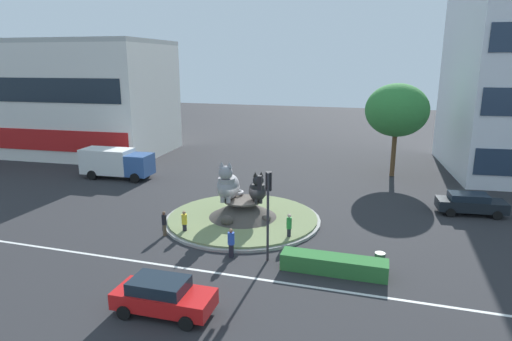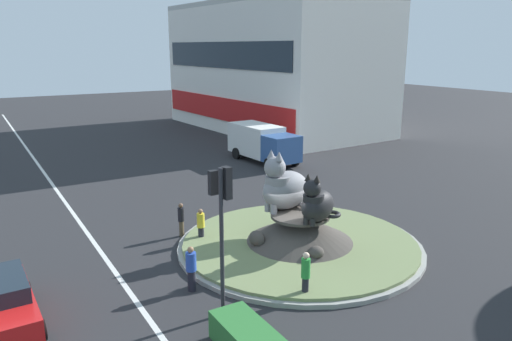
{
  "view_description": "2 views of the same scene",
  "coord_description": "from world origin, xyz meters",
  "px_view_note": "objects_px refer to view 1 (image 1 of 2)",
  "views": [
    {
      "loc": [
        9.15,
        -27.15,
        10.86
      ],
      "look_at": [
        0.71,
        0.88,
        3.47
      ],
      "focal_mm": 30.37,
      "sensor_mm": 36.0,
      "label": 1
    },
    {
      "loc": [
        16.53,
        -12.18,
        8.74
      ],
      "look_at": [
        -2.82,
        -0.58,
        3.01
      ],
      "focal_mm": 34.35,
      "sensor_mm": 36.0,
      "label": 2
    }
  ],
  "objects_px": {
    "cat_statue_grey": "(228,185)",
    "litter_bin": "(380,261)",
    "delivery_box_truck": "(116,162)",
    "hatchback_near_shophouse": "(470,203)",
    "pedestrian_black_shirt": "(164,223)",
    "pedestrian_green_shirt": "(289,226)",
    "cat_statue_black": "(258,190)",
    "traffic_light_mast": "(267,197)",
    "shophouse_block": "(64,97)",
    "sedan_on_far_lane": "(163,296)",
    "pedestrian_yellow_shirt": "(184,222)",
    "pedestrian_blue_shirt": "(231,242)",
    "broadleaf_tree_behind_island": "(397,110)"
  },
  "relations": [
    {
      "from": "cat_statue_grey",
      "to": "litter_bin",
      "type": "xyz_separation_m",
      "value": [
        10.36,
        -4.54,
        -2.11
      ]
    },
    {
      "from": "delivery_box_truck",
      "to": "litter_bin",
      "type": "bearing_deg",
      "value": -29.42
    },
    {
      "from": "hatchback_near_shophouse",
      "to": "litter_bin",
      "type": "height_order",
      "value": "hatchback_near_shophouse"
    },
    {
      "from": "delivery_box_truck",
      "to": "litter_bin",
      "type": "height_order",
      "value": "delivery_box_truck"
    },
    {
      "from": "cat_statue_grey",
      "to": "pedestrian_black_shirt",
      "type": "height_order",
      "value": "cat_statue_grey"
    },
    {
      "from": "pedestrian_green_shirt",
      "to": "pedestrian_black_shirt",
      "type": "bearing_deg",
      "value": 38.54
    },
    {
      "from": "cat_statue_black",
      "to": "pedestrian_green_shirt",
      "type": "relative_size",
      "value": 1.38
    },
    {
      "from": "cat_statue_grey",
      "to": "traffic_light_mast",
      "type": "height_order",
      "value": "traffic_light_mast"
    },
    {
      "from": "traffic_light_mast",
      "to": "pedestrian_black_shirt",
      "type": "relative_size",
      "value": 3.11
    },
    {
      "from": "cat_statue_grey",
      "to": "shophouse_block",
      "type": "relative_size",
      "value": 0.12
    },
    {
      "from": "traffic_light_mast",
      "to": "sedan_on_far_lane",
      "type": "distance_m",
      "value": 7.67
    },
    {
      "from": "cat_statue_black",
      "to": "delivery_box_truck",
      "type": "distance_m",
      "value": 17.88
    },
    {
      "from": "cat_statue_grey",
      "to": "pedestrian_yellow_shirt",
      "type": "relative_size",
      "value": 1.84
    },
    {
      "from": "sedan_on_far_lane",
      "to": "hatchback_near_shophouse",
      "type": "height_order",
      "value": "sedan_on_far_lane"
    },
    {
      "from": "traffic_light_mast",
      "to": "pedestrian_blue_shirt",
      "type": "height_order",
      "value": "traffic_light_mast"
    },
    {
      "from": "cat_statue_grey",
      "to": "pedestrian_yellow_shirt",
      "type": "bearing_deg",
      "value": -34.84
    },
    {
      "from": "broadleaf_tree_behind_island",
      "to": "pedestrian_yellow_shirt",
      "type": "xyz_separation_m",
      "value": [
        -12.83,
        -19.38,
        -5.54
      ]
    },
    {
      "from": "cat_statue_grey",
      "to": "litter_bin",
      "type": "relative_size",
      "value": 3.3
    },
    {
      "from": "sedan_on_far_lane",
      "to": "litter_bin",
      "type": "bearing_deg",
      "value": 37.09
    },
    {
      "from": "cat_statue_grey",
      "to": "cat_statue_black",
      "type": "height_order",
      "value": "cat_statue_grey"
    },
    {
      "from": "pedestrian_yellow_shirt",
      "to": "hatchback_near_shophouse",
      "type": "bearing_deg",
      "value": 78.38
    },
    {
      "from": "cat_statue_grey",
      "to": "pedestrian_green_shirt",
      "type": "distance_m",
      "value": 5.64
    },
    {
      "from": "traffic_light_mast",
      "to": "sedan_on_far_lane",
      "type": "xyz_separation_m",
      "value": [
        -2.95,
        -6.46,
        -2.88
      ]
    },
    {
      "from": "broadleaf_tree_behind_island",
      "to": "pedestrian_black_shirt",
      "type": "distance_m",
      "value": 24.92
    },
    {
      "from": "pedestrian_green_shirt",
      "to": "litter_bin",
      "type": "bearing_deg",
      "value": -173.91
    },
    {
      "from": "broadleaf_tree_behind_island",
      "to": "pedestrian_blue_shirt",
      "type": "bearing_deg",
      "value": -112.26
    },
    {
      "from": "pedestrian_yellow_shirt",
      "to": "sedan_on_far_lane",
      "type": "bearing_deg",
      "value": -19.51
    },
    {
      "from": "shophouse_block",
      "to": "litter_bin",
      "type": "xyz_separation_m",
      "value": [
        37.8,
        -21.69,
        -6.18
      ]
    },
    {
      "from": "pedestrian_blue_shirt",
      "to": "shophouse_block",
      "type": "bearing_deg",
      "value": 20.48
    },
    {
      "from": "broadleaf_tree_behind_island",
      "to": "cat_statue_grey",
      "type": "bearing_deg",
      "value": -124.63
    },
    {
      "from": "cat_statue_grey",
      "to": "sedan_on_far_lane",
      "type": "relative_size",
      "value": 0.67
    },
    {
      "from": "cat_statue_grey",
      "to": "pedestrian_yellow_shirt",
      "type": "height_order",
      "value": "cat_statue_grey"
    },
    {
      "from": "pedestrian_green_shirt",
      "to": "sedan_on_far_lane",
      "type": "xyz_separation_m",
      "value": [
        -3.6,
        -9.37,
        -0.12
      ]
    },
    {
      "from": "traffic_light_mast",
      "to": "sedan_on_far_lane",
      "type": "bearing_deg",
      "value": 149.18
    },
    {
      "from": "pedestrian_yellow_shirt",
      "to": "pedestrian_blue_shirt",
      "type": "xyz_separation_m",
      "value": [
        3.99,
        -2.22,
        0.06
      ]
    },
    {
      "from": "pedestrian_blue_shirt",
      "to": "cat_statue_black",
      "type": "bearing_deg",
      "value": -30.44
    },
    {
      "from": "pedestrian_yellow_shirt",
      "to": "sedan_on_far_lane",
      "type": "height_order",
      "value": "pedestrian_yellow_shirt"
    },
    {
      "from": "pedestrian_black_shirt",
      "to": "cat_statue_black",
      "type": "bearing_deg",
      "value": -156.61
    },
    {
      "from": "delivery_box_truck",
      "to": "litter_bin",
      "type": "distance_m",
      "value": 27.44
    },
    {
      "from": "traffic_light_mast",
      "to": "delivery_box_truck",
      "type": "relative_size",
      "value": 0.74
    },
    {
      "from": "pedestrian_black_shirt",
      "to": "litter_bin",
      "type": "height_order",
      "value": "pedestrian_black_shirt"
    },
    {
      "from": "cat_statue_black",
      "to": "litter_bin",
      "type": "xyz_separation_m",
      "value": [
        8.3,
        -4.81,
        -1.88
      ]
    },
    {
      "from": "broadleaf_tree_behind_island",
      "to": "pedestrian_yellow_shirt",
      "type": "height_order",
      "value": "broadleaf_tree_behind_island"
    },
    {
      "from": "pedestrian_green_shirt",
      "to": "pedestrian_black_shirt",
      "type": "xyz_separation_m",
      "value": [
        -7.81,
        -1.46,
        -0.08
      ]
    },
    {
      "from": "traffic_light_mast",
      "to": "pedestrian_yellow_shirt",
      "type": "distance_m",
      "value": 6.9
    },
    {
      "from": "shophouse_block",
      "to": "pedestrian_black_shirt",
      "type": "height_order",
      "value": "shophouse_block"
    },
    {
      "from": "shophouse_block",
      "to": "sedan_on_far_lane",
      "type": "xyz_separation_m",
      "value": [
        28.71,
        -28.86,
        -5.79
      ]
    },
    {
      "from": "shophouse_block",
      "to": "cat_statue_black",
      "type": "bearing_deg",
      "value": -33.07
    },
    {
      "from": "cat_statue_grey",
      "to": "pedestrian_black_shirt",
      "type": "bearing_deg",
      "value": -44.81
    },
    {
      "from": "pedestrian_yellow_shirt",
      "to": "sedan_on_far_lane",
      "type": "xyz_separation_m",
      "value": [
        3.03,
        -8.38,
        -0.01
      ]
    }
  ]
}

